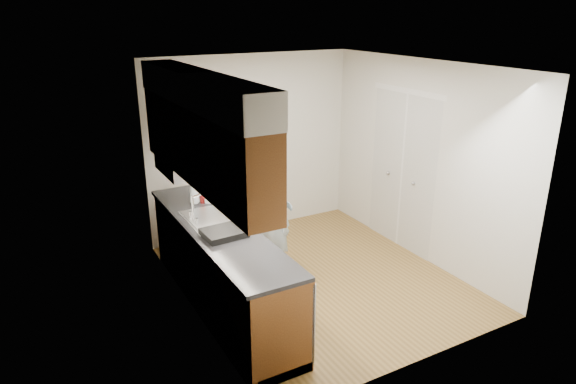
% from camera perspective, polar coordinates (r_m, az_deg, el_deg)
% --- Properties ---
extents(floor, '(3.50, 3.50, 0.00)m').
position_cam_1_polar(floor, '(6.24, 3.15, -9.58)').
color(floor, olive).
rests_on(floor, ground).
extents(ceiling, '(3.50, 3.50, 0.00)m').
position_cam_1_polar(ceiling, '(5.47, 3.65, 13.91)').
color(ceiling, white).
rests_on(ceiling, wall_left).
extents(wall_left, '(0.02, 3.50, 2.50)m').
position_cam_1_polar(wall_left, '(5.13, -10.94, -1.18)').
color(wall_left, silver).
rests_on(wall_left, floor).
extents(wall_right, '(0.02, 3.50, 2.50)m').
position_cam_1_polar(wall_right, '(6.63, 14.46, 3.31)').
color(wall_right, silver).
rests_on(wall_right, floor).
extents(wall_back, '(3.00, 0.02, 2.50)m').
position_cam_1_polar(wall_back, '(7.21, -4.06, 5.20)').
color(wall_back, silver).
rests_on(wall_back, floor).
extents(counter, '(0.64, 2.80, 1.30)m').
position_cam_1_polar(counter, '(5.53, -7.46, -8.05)').
color(counter, brown).
rests_on(counter, floor).
extents(upper_cabinets, '(0.47, 2.80, 1.21)m').
position_cam_1_polar(upper_cabinets, '(5.03, -9.79, 6.77)').
color(upper_cabinets, brown).
rests_on(upper_cabinets, wall_left).
extents(closet_door, '(0.02, 1.22, 2.05)m').
position_cam_1_polar(closet_door, '(6.89, 12.54, 2.14)').
color(closet_door, silver).
rests_on(closet_door, wall_right).
extents(floor_mat, '(0.64, 0.85, 0.01)m').
position_cam_1_polar(floor_mat, '(6.13, -1.38, -10.05)').
color(floor_mat, '#5D5D5F').
rests_on(floor_mat, floor).
extents(person, '(0.57, 0.75, 1.90)m').
position_cam_1_polar(person, '(5.72, -1.46, -1.70)').
color(person, '#90A4AF').
rests_on(person, floor_mat).
extents(soap_bottle_a, '(0.12, 0.12, 0.29)m').
position_cam_1_polar(soap_bottle_a, '(5.95, -10.40, 0.10)').
color(soap_bottle_a, silver).
rests_on(soap_bottle_a, counter).
extents(soap_bottle_b, '(0.12, 0.12, 0.19)m').
position_cam_1_polar(soap_bottle_b, '(5.95, -8.76, -0.33)').
color(soap_bottle_b, silver).
rests_on(soap_bottle_b, counter).
extents(soda_can, '(0.07, 0.07, 0.11)m').
position_cam_1_polar(soda_can, '(5.98, -9.48, -0.69)').
color(soda_can, maroon).
rests_on(soda_can, counter).
extents(steel_can, '(0.09, 0.09, 0.13)m').
position_cam_1_polar(steel_can, '(5.97, -7.81, -0.51)').
color(steel_can, '#A5A5AA').
rests_on(steel_can, counter).
extents(dish_rack, '(0.42, 0.36, 0.06)m').
position_cam_1_polar(dish_rack, '(5.09, -7.13, -4.52)').
color(dish_rack, black).
rests_on(dish_rack, counter).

